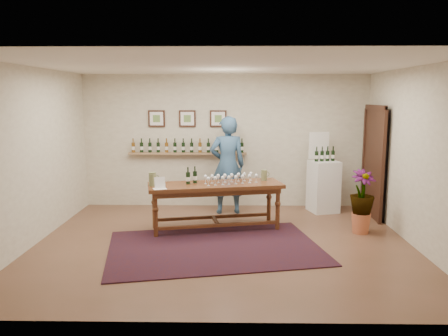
{
  "coord_description": "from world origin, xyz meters",
  "views": [
    {
      "loc": [
        0.13,
        -6.73,
        2.32
      ],
      "look_at": [
        0.0,
        0.8,
        1.1
      ],
      "focal_mm": 35.0,
      "sensor_mm": 36.0,
      "label": 1
    }
  ],
  "objects_px": {
    "tasting_table": "(215,190)",
    "potted_plant": "(362,202)",
    "person": "(227,165)",
    "display_pedestal": "(323,186)"
  },
  "relations": [
    {
      "from": "tasting_table",
      "to": "display_pedestal",
      "type": "xyz_separation_m",
      "value": [
        2.16,
        1.27,
        -0.18
      ]
    },
    {
      "from": "display_pedestal",
      "to": "person",
      "type": "relative_size",
      "value": 0.54
    },
    {
      "from": "display_pedestal",
      "to": "person",
      "type": "distance_m",
      "value": 2.02
    },
    {
      "from": "tasting_table",
      "to": "person",
      "type": "distance_m",
      "value": 1.18
    },
    {
      "from": "tasting_table",
      "to": "person",
      "type": "bearing_deg",
      "value": 67.97
    },
    {
      "from": "tasting_table",
      "to": "display_pedestal",
      "type": "distance_m",
      "value": 2.51
    },
    {
      "from": "display_pedestal",
      "to": "potted_plant",
      "type": "height_order",
      "value": "display_pedestal"
    },
    {
      "from": "tasting_table",
      "to": "potted_plant",
      "type": "relative_size",
      "value": 2.56
    },
    {
      "from": "tasting_table",
      "to": "potted_plant",
      "type": "bearing_deg",
      "value": -16.11
    },
    {
      "from": "tasting_table",
      "to": "display_pedestal",
      "type": "relative_size",
      "value": 2.32
    }
  ]
}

